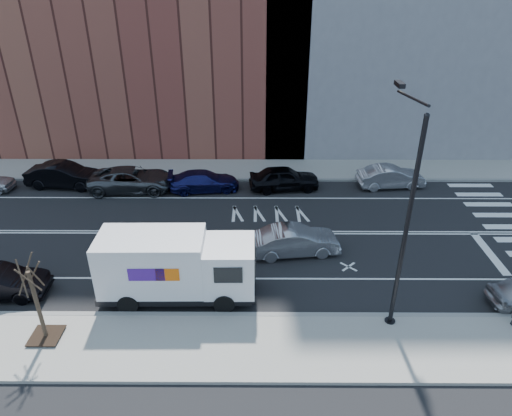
{
  "coord_description": "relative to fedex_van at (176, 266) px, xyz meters",
  "views": [
    {
      "loc": [
        1.47,
        -22.04,
        13.29
      ],
      "look_at": [
        1.35,
        0.31,
        1.4
      ],
      "focal_mm": 32.0,
      "sensor_mm": 36.0,
      "label": 1
    }
  ],
  "objects": [
    {
      "name": "ground",
      "position": [
        2.14,
        5.6,
        -1.65
      ],
      "size": [
        120.0,
        120.0,
        0.0
      ],
      "primitive_type": "plane",
      "color": "black",
      "rests_on": "ground"
    },
    {
      "name": "sidewalk_near",
      "position": [
        2.14,
        -3.2,
        -1.58
      ],
      "size": [
        44.0,
        3.6,
        0.15
      ],
      "primitive_type": "cube",
      "color": "gray",
      "rests_on": "ground"
    },
    {
      "name": "sidewalk_far",
      "position": [
        2.14,
        14.4,
        -1.58
      ],
      "size": [
        44.0,
        3.6,
        0.15
      ],
      "primitive_type": "cube",
      "color": "gray",
      "rests_on": "ground"
    },
    {
      "name": "curb_near",
      "position": [
        2.14,
        -1.4,
        -1.57
      ],
      "size": [
        44.0,
        0.25,
        0.17
      ],
      "primitive_type": "cube",
      "color": "gray",
      "rests_on": "ground"
    },
    {
      "name": "curb_far",
      "position": [
        2.14,
        12.6,
        -1.57
      ],
      "size": [
        44.0,
        0.25,
        0.17
      ],
      "primitive_type": "cube",
      "color": "gray",
      "rests_on": "ground"
    },
    {
      "name": "road_markings",
      "position": [
        2.14,
        5.6,
        -1.65
      ],
      "size": [
        40.0,
        8.6,
        0.01
      ],
      "primitive_type": null,
      "color": "white",
      "rests_on": "ground"
    },
    {
      "name": "bldg_brick",
      "position": [
        -5.86,
        21.2,
        9.35
      ],
      "size": [
        26.0,
        10.0,
        22.0
      ],
      "primitive_type": "cube",
      "color": "brown",
      "rests_on": "ground"
    },
    {
      "name": "streetlight",
      "position": [
        9.14,
        -1.31,
        3.43
      ],
      "size": [
        0.44,
        4.02,
        9.34
      ],
      "color": "black",
      "rests_on": "ground"
    },
    {
      "name": "street_tree",
      "position": [
        -4.86,
        -2.8,
        -0.2
      ],
      "size": [
        1.2,
        1.2,
        3.75
      ],
      "color": "black",
      "rests_on": "ground"
    },
    {
      "name": "fedex_van",
      "position": [
        0.0,
        0.0,
        0.0
      ],
      "size": [
        6.92,
        2.53,
        3.15
      ],
      "rotation": [
        0.0,
        0.0,
        0.01
      ],
      "color": "black",
      "rests_on": "ground"
    },
    {
      "name": "far_parked_b",
      "position": [
        -9.46,
        11.62,
        -0.83
      ],
      "size": [
        5.13,
        2.21,
        1.64
      ],
      "primitive_type": "imported",
      "rotation": [
        0.0,
        0.0,
        1.47
      ],
      "color": "black",
      "rests_on": "ground"
    },
    {
      "name": "far_parked_c",
      "position": [
        -4.77,
        11.06,
        -0.88
      ],
      "size": [
        5.68,
        2.78,
        1.55
      ],
      "primitive_type": "imported",
      "rotation": [
        0.0,
        0.0,
        1.61
      ],
      "color": "#44474B",
      "rests_on": "ground"
    },
    {
      "name": "far_parked_d",
      "position": [
        0.01,
        11.08,
        -0.98
      ],
      "size": [
        4.83,
        2.46,
        1.34
      ],
      "primitive_type": "imported",
      "rotation": [
        0.0,
        0.0,
        1.7
      ],
      "color": "#171852",
      "rests_on": "ground"
    },
    {
      "name": "far_parked_e",
      "position": [
        5.34,
        11.3,
        -0.86
      ],
      "size": [
        4.81,
        2.38,
        1.58
      ],
      "primitive_type": "imported",
      "rotation": [
        0.0,
        0.0,
        1.69
      ],
      "color": "black",
      "rests_on": "ground"
    },
    {
      "name": "far_parked_f",
      "position": [
        12.54,
        11.68,
        -0.92
      ],
      "size": [
        4.59,
        2.02,
        1.46
      ],
      "primitive_type": "imported",
      "rotation": [
        0.0,
        0.0,
        1.68
      ],
      "color": "#A6A6AB",
      "rests_on": "ground"
    },
    {
      "name": "driving_sedan",
      "position": [
        5.52,
        3.54,
        -0.91
      ],
      "size": [
        4.7,
        2.18,
        1.49
      ],
      "primitive_type": "imported",
      "rotation": [
        0.0,
        0.0,
        1.71
      ],
      "color": "#9C9CA1",
      "rests_on": "ground"
    }
  ]
}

